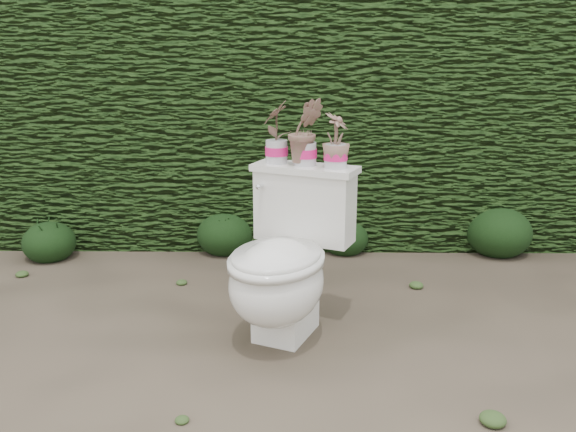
{
  "coord_description": "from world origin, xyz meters",
  "views": [
    {
      "loc": [
        0.08,
        -2.71,
        1.33
      ],
      "look_at": [
        0.05,
        0.05,
        0.55
      ],
      "focal_mm": 38.0,
      "sensor_mm": 36.0,
      "label": 1
    }
  ],
  "objects_px": {
    "potted_plant_center": "(305,134)",
    "potted_plant_right": "(336,142)",
    "potted_plant_left": "(276,133)",
    "toilet": "(284,265)"
  },
  "relations": [
    {
      "from": "potted_plant_left",
      "to": "potted_plant_right",
      "type": "bearing_deg",
      "value": 88.99
    },
    {
      "from": "toilet",
      "to": "potted_plant_left",
      "type": "distance_m",
      "value": 0.63
    },
    {
      "from": "toilet",
      "to": "potted_plant_center",
      "type": "height_order",
      "value": "potted_plant_center"
    },
    {
      "from": "potted_plant_left",
      "to": "potted_plant_center",
      "type": "relative_size",
      "value": 0.95
    },
    {
      "from": "potted_plant_center",
      "to": "potted_plant_right",
      "type": "relative_size",
      "value": 1.27
    },
    {
      "from": "toilet",
      "to": "potted_plant_center",
      "type": "distance_m",
      "value": 0.62
    },
    {
      "from": "potted_plant_left",
      "to": "potted_plant_center",
      "type": "xyz_separation_m",
      "value": [
        0.14,
        -0.06,
        0.01
      ]
    },
    {
      "from": "potted_plant_left",
      "to": "potted_plant_center",
      "type": "distance_m",
      "value": 0.15
    },
    {
      "from": "potted_plant_right",
      "to": "potted_plant_center",
      "type": "bearing_deg",
      "value": 84.14
    },
    {
      "from": "toilet",
      "to": "potted_plant_center",
      "type": "xyz_separation_m",
      "value": [
        0.1,
        0.22,
        0.57
      ]
    }
  ]
}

